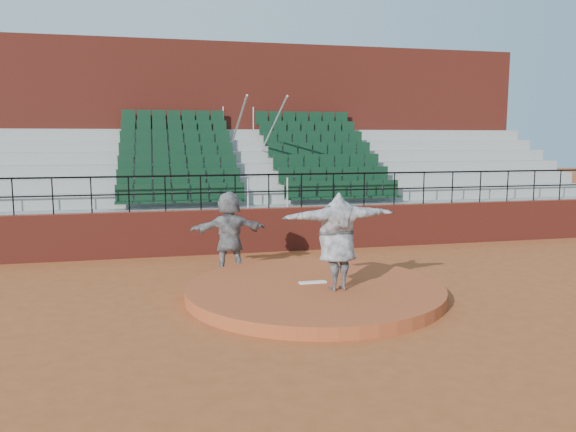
# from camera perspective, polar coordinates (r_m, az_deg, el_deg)

# --- Properties ---
(ground) EXTENTS (90.00, 90.00, 0.00)m
(ground) POSITION_cam_1_polar(r_m,az_deg,el_deg) (12.17, 2.71, -8.12)
(ground) COLOR #994922
(ground) RESTS_ON ground
(pitchers_mound) EXTENTS (5.50, 5.50, 0.25)m
(pitchers_mound) POSITION_cam_1_polar(r_m,az_deg,el_deg) (12.13, 2.72, -7.56)
(pitchers_mound) COLOR #A44924
(pitchers_mound) RESTS_ON ground
(pitching_rubber) EXTENTS (0.60, 0.15, 0.03)m
(pitching_rubber) POSITION_cam_1_polar(r_m,az_deg,el_deg) (12.24, 2.53, -6.74)
(pitching_rubber) COLOR white
(pitching_rubber) RESTS_ON pitchers_mound
(boundary_wall) EXTENTS (24.00, 0.30, 1.30)m
(boundary_wall) POSITION_cam_1_polar(r_m,az_deg,el_deg) (16.78, -1.95, -1.40)
(boundary_wall) COLOR maroon
(boundary_wall) RESTS_ON ground
(wall_railing) EXTENTS (24.04, 0.05, 1.03)m
(wall_railing) POSITION_cam_1_polar(r_m,az_deg,el_deg) (16.62, -1.97, 3.30)
(wall_railing) COLOR black
(wall_railing) RESTS_ON boundary_wall
(seating_deck) EXTENTS (24.00, 5.97, 4.63)m
(seating_deck) POSITION_cam_1_polar(r_m,az_deg,el_deg) (20.24, -3.97, 2.46)
(seating_deck) COLOR gray
(seating_deck) RESTS_ON ground
(press_box_facade) EXTENTS (24.00, 3.00, 7.10)m
(press_box_facade) POSITION_cam_1_polar(r_m,az_deg,el_deg) (24.06, -5.55, 8.30)
(press_box_facade) COLOR maroon
(press_box_facade) RESTS_ON ground
(pitcher) EXTENTS (2.54, 0.96, 2.02)m
(pitcher) POSITION_cam_1_polar(r_m,az_deg,el_deg) (11.56, 5.04, -2.59)
(pitcher) COLOR black
(pitcher) RESTS_ON pitchers_mound
(fielder) EXTENTS (1.94, 0.68, 2.07)m
(fielder) POSITION_cam_1_polar(r_m,az_deg,el_deg) (14.09, -5.98, -1.64)
(fielder) COLOR black
(fielder) RESTS_ON ground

